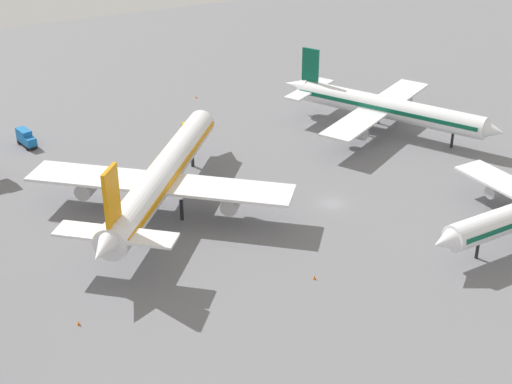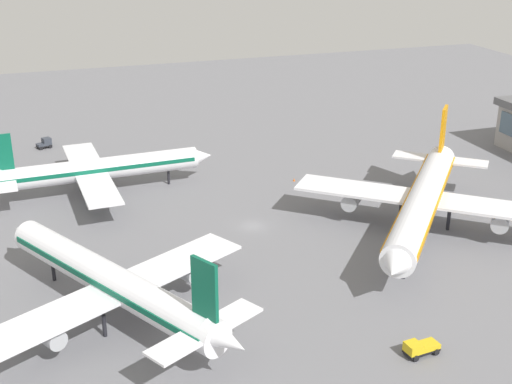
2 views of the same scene
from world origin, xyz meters
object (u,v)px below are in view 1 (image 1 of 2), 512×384
at_px(airplane_taxiing, 162,176).
at_px(safety_cone_near_gate, 196,97).
at_px(pushback_tractor, 194,123).
at_px(catering_truck, 26,138).
at_px(safety_cone_mid_apron, 314,277).
at_px(safety_cone_far_side, 79,323).
at_px(airplane_distant, 385,107).

relative_size(airplane_taxiing, safety_cone_near_gate, 76.04).
relative_size(pushback_tractor, catering_truck, 0.78).
xyz_separation_m(safety_cone_near_gate, safety_cone_mid_apron, (76.25, -15.09, 0.00)).
bearing_deg(pushback_tractor, catering_truck, 161.99).
distance_m(catering_truck, safety_cone_mid_apron, 71.65).
bearing_deg(safety_cone_near_gate, catering_truck, -77.03).
bearing_deg(catering_truck, pushback_tractor, 66.43).
bearing_deg(safety_cone_far_side, safety_cone_mid_apron, 80.75).
bearing_deg(airplane_distant, airplane_taxiing, -107.69).
distance_m(airplane_distant, safety_cone_far_side, 81.75).
height_order(airplane_taxiing, safety_cone_mid_apron, airplane_taxiing).
relative_size(airplane_taxiing, safety_cone_mid_apron, 76.04).
bearing_deg(catering_truck, airplane_taxiing, 9.37).
xyz_separation_m(catering_truck, safety_cone_near_gate, (-9.42, 40.90, -1.40)).
relative_size(catering_truck, safety_cone_far_side, 9.79).
xyz_separation_m(catering_truck, safety_cone_mid_apron, (66.83, 25.80, -1.40)).
bearing_deg(catering_truck, airplane_distant, 55.80).
bearing_deg(pushback_tractor, safety_cone_near_gate, 58.17).
xyz_separation_m(pushback_tractor, catering_truck, (-6.71, -33.30, 0.73)).
bearing_deg(airplane_distant, safety_cone_mid_apron, -74.67).
height_order(airplane_taxiing, catering_truck, airplane_taxiing).
distance_m(airplane_distant, catering_truck, 72.63).
distance_m(airplane_taxiing, safety_cone_mid_apron, 32.25).
xyz_separation_m(airplane_distant, safety_cone_near_gate, (-36.61, -26.35, -5.08)).
height_order(catering_truck, safety_cone_far_side, catering_truck).
bearing_deg(safety_cone_mid_apron, catering_truck, -158.89).
height_order(safety_cone_mid_apron, safety_cone_far_side, same).
xyz_separation_m(pushback_tractor, safety_cone_near_gate, (-16.13, 7.59, -0.67)).
relative_size(airplane_taxiing, airplane_distant, 1.02).
relative_size(pushback_tractor, safety_cone_far_side, 7.65).
xyz_separation_m(airplane_taxiing, catering_truck, (-37.13, -14.66, -4.41)).
relative_size(airplane_taxiing, pushback_tractor, 9.94).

